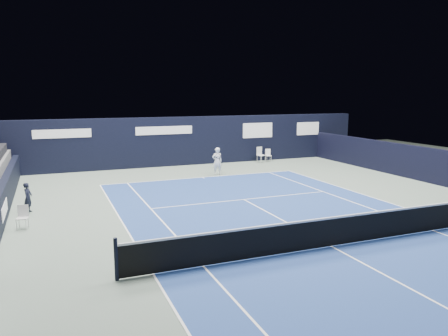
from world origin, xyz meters
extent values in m
plane|color=slate|center=(0.00, 2.00, 0.00)|extent=(48.00, 48.00, 0.00)
cube|color=navy|center=(0.00, 0.00, 0.00)|extent=(10.97, 23.77, 0.01)
cube|color=black|center=(10.50, 6.00, 0.90)|extent=(0.30, 22.00, 1.80)
cube|color=silver|center=(6.10, 15.68, 0.39)|extent=(0.43, 0.42, 0.04)
cube|color=silver|center=(6.13, 15.85, 0.61)|extent=(0.37, 0.10, 0.44)
cylinder|color=silver|center=(6.28, 15.80, 0.19)|extent=(0.02, 0.02, 0.39)
cylinder|color=silver|center=(5.97, 15.86, 0.19)|extent=(0.02, 0.02, 0.39)
cylinder|color=silver|center=(6.22, 15.51, 0.19)|extent=(0.02, 0.02, 0.39)
cylinder|color=silver|center=(5.91, 15.57, 0.19)|extent=(0.02, 0.02, 0.39)
cube|color=white|center=(6.14, 15.86, 0.68)|extent=(0.31, 0.13, 0.28)
cube|color=silver|center=(5.43, 15.45, 0.48)|extent=(0.55, 0.54, 0.04)
cube|color=silver|center=(5.37, 15.65, 0.76)|extent=(0.45, 0.15, 0.55)
cylinder|color=silver|center=(5.57, 15.68, 0.24)|extent=(0.03, 0.03, 0.48)
cylinder|color=silver|center=(5.19, 15.58, 0.24)|extent=(0.03, 0.03, 0.48)
cylinder|color=silver|center=(5.66, 15.32, 0.24)|extent=(0.03, 0.03, 0.48)
cylinder|color=silver|center=(5.28, 15.22, 0.24)|extent=(0.03, 0.03, 0.48)
cube|color=silver|center=(-8.77, 5.46, 0.38)|extent=(0.43, 0.41, 0.03)
cube|color=silver|center=(-8.73, 5.62, 0.60)|extent=(0.36, 0.11, 0.43)
cylinder|color=silver|center=(-8.58, 5.56, 0.19)|extent=(0.02, 0.02, 0.38)
cylinder|color=silver|center=(-8.88, 5.63, 0.19)|extent=(0.02, 0.02, 0.38)
cylinder|color=silver|center=(-8.65, 5.28, 0.19)|extent=(0.02, 0.02, 0.38)
cylinder|color=silver|center=(-8.95, 5.35, 0.19)|extent=(0.02, 0.02, 0.38)
imported|color=black|center=(-8.64, 7.67, 0.59)|extent=(0.43, 0.51, 1.18)
cube|color=white|center=(0.00, 11.88, 0.01)|extent=(10.97, 0.06, 0.00)
cube|color=white|center=(-5.49, 0.00, 0.01)|extent=(0.06, 23.77, 0.00)
cube|color=white|center=(4.12, 0.00, 0.01)|extent=(0.06, 23.77, 0.00)
cube|color=white|center=(-4.12, 0.00, 0.01)|extent=(0.06, 23.77, 0.00)
cube|color=white|center=(0.00, 6.40, 0.01)|extent=(8.23, 0.06, 0.00)
cube|color=white|center=(0.00, 0.00, 0.01)|extent=(0.06, 12.80, 0.00)
cube|color=white|center=(0.00, 11.73, 0.01)|extent=(0.06, 0.30, 0.00)
cylinder|color=black|center=(-6.40, 0.00, 0.55)|extent=(0.10, 0.10, 1.10)
cube|color=black|center=(0.00, 0.00, 0.46)|extent=(12.80, 0.03, 0.86)
cube|color=white|center=(0.00, 0.00, 0.91)|extent=(12.80, 0.05, 0.06)
cube|color=black|center=(0.00, 16.50, 1.55)|extent=(26.00, 0.60, 3.10)
cube|color=silver|center=(-7.00, 16.18, 2.30)|extent=(3.20, 0.02, 0.50)
cube|color=silver|center=(-1.00, 16.18, 2.30)|extent=(3.60, 0.02, 0.50)
cube|color=silver|center=(5.50, 16.18, 2.10)|extent=(2.20, 0.02, 1.00)
cube|color=silver|center=(9.50, 16.18, 2.10)|extent=(1.80, 0.02, 0.90)
cube|color=silver|center=(-9.33, 6.00, 0.60)|extent=(0.02, 2.00, 0.45)
imported|color=white|center=(1.05, 12.35, 0.78)|extent=(0.60, 0.42, 1.56)
cylinder|color=black|center=(0.90, 12.05, 1.05)|extent=(0.03, 0.29, 0.13)
torus|color=black|center=(0.90, 11.80, 1.15)|extent=(0.30, 0.13, 0.29)
camera|label=1|loc=(-7.76, -10.48, 4.60)|focal=35.00mm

